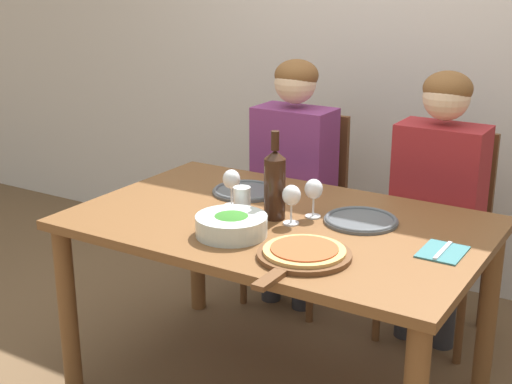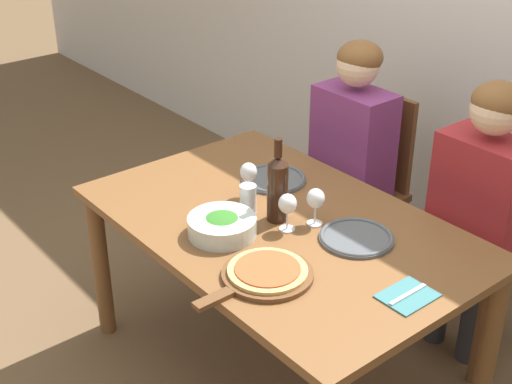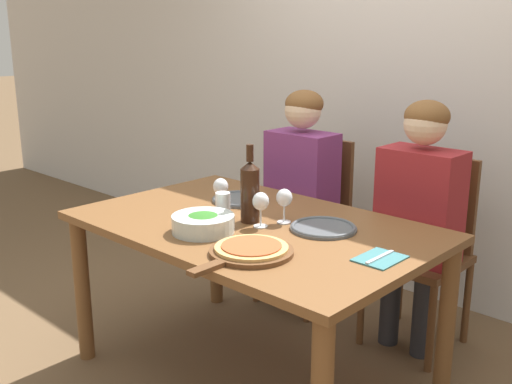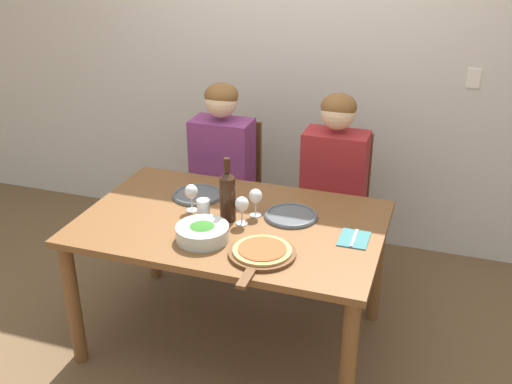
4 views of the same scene
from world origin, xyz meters
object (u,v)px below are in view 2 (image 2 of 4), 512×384
at_px(wine_bottle, 278,187).
at_px(fork_on_napkin, 407,296).
at_px(wine_glass_right, 316,200).
at_px(person_man, 479,198).
at_px(pizza_on_board, 266,273).
at_px(water_tumbler, 248,199).
at_px(dinner_plate_right, 356,237).
at_px(wine_glass_left, 249,174).
at_px(broccoli_bowl, 222,226).
at_px(dinner_plate_left, 274,179).
at_px(person_woman, 350,143).
at_px(wine_glass_centre, 287,205).
at_px(chair_right, 487,239).
at_px(chair_left, 363,180).

xyz_separation_m(wine_bottle, fork_on_napkin, (0.65, -0.01, -0.14)).
bearing_deg(wine_bottle, fork_on_napkin, -0.50).
relative_size(wine_glass_right, fork_on_napkin, 0.84).
xyz_separation_m(person_man, wine_glass_right, (-0.28, -0.66, 0.10)).
height_order(person_man, wine_bottle, person_man).
relative_size(pizza_on_board, water_tumbler, 3.80).
distance_m(dinner_plate_right, wine_glass_left, 0.53).
xyz_separation_m(broccoli_bowl, wine_glass_left, (-0.17, 0.26, 0.07)).
height_order(wine_bottle, dinner_plate_left, wine_bottle).
bearing_deg(person_woman, wine_bottle, -65.96).
distance_m(person_man, broccoli_bowl, 1.07).
bearing_deg(wine_glass_left, dinner_plate_right, 10.67).
relative_size(dinner_plate_left, wine_glass_centre, 1.84).
bearing_deg(pizza_on_board, chair_right, 83.98).
relative_size(chair_left, water_tumbler, 7.94).
bearing_deg(chair_right, water_tumbler, -119.07).
bearing_deg(chair_right, person_man, -90.00).
relative_size(chair_right, water_tumbler, 7.94).
height_order(wine_bottle, wine_glass_left, wine_bottle).
bearing_deg(wine_glass_centre, wine_glass_left, 169.67).
relative_size(broccoli_bowl, wine_glass_left, 1.70).
bearing_deg(chair_right, wine_bottle, -114.81).
distance_m(water_tumbler, fork_on_napkin, 0.77).
xyz_separation_m(person_woman, fork_on_napkin, (0.98, -0.75, -0.00)).
height_order(person_woman, water_tumbler, person_woman).
bearing_deg(dinner_plate_left, wine_bottle, -37.75).
distance_m(person_woman, pizza_on_board, 1.20).
xyz_separation_m(broccoli_bowl, wine_glass_centre, (0.13, 0.21, 0.07)).
distance_m(wine_glass_left, wine_glass_right, 0.34).
height_order(wine_glass_left, water_tumbler, wine_glass_left).
bearing_deg(pizza_on_board, person_man, 83.33).
distance_m(dinner_plate_right, fork_on_napkin, 0.38).
xyz_separation_m(person_man, pizza_on_board, (-0.12, -1.03, 0.01)).
relative_size(person_woman, person_man, 1.00).
height_order(dinner_plate_left, wine_glass_centre, wine_glass_centre).
bearing_deg(wine_glass_right, wine_bottle, -145.10).
bearing_deg(dinner_plate_right, wine_glass_left, -169.33).
height_order(chair_right, dinner_plate_left, chair_right).
bearing_deg(chair_right, chair_left, 180.00).
xyz_separation_m(person_woman, dinner_plate_left, (0.07, -0.54, 0.01)).
bearing_deg(dinner_plate_right, broccoli_bowl, -133.33).
distance_m(person_man, dinner_plate_left, 0.85).
bearing_deg(water_tumbler, chair_right, 60.93).
distance_m(wine_bottle, broccoli_bowl, 0.26).
relative_size(person_man, broccoli_bowl, 4.81).
xyz_separation_m(dinner_plate_left, dinner_plate_right, (0.56, -0.08, 0.00)).
bearing_deg(wine_bottle, person_woman, 114.04).
bearing_deg(dinner_plate_right, wine_glass_centre, -144.74).
height_order(dinner_plate_right, pizza_on_board, pizza_on_board).
bearing_deg(water_tumbler, wine_glass_centre, 8.92).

